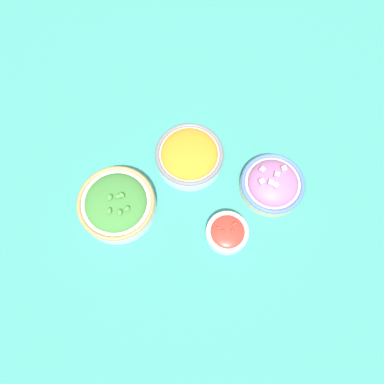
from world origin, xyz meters
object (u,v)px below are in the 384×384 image
at_px(bowl_red_onion, 272,184).
at_px(bowl_carrots, 189,155).
at_px(bowl_cherry_tomatoes, 227,232).
at_px(bowl_broccoli, 117,204).

bearing_deg(bowl_red_onion, bowl_carrots, -62.89).
height_order(bowl_cherry_tomatoes, bowl_broccoli, bowl_broccoli).
relative_size(bowl_red_onion, bowl_broccoli, 0.85).
xyz_separation_m(bowl_cherry_tomatoes, bowl_carrots, (-0.07, -0.22, 0.01)).
bearing_deg(bowl_broccoli, bowl_red_onion, 145.17).
xyz_separation_m(bowl_carrots, bowl_broccoli, (0.23, -0.03, 0.00)).
relative_size(bowl_red_onion, bowl_carrots, 0.92).
xyz_separation_m(bowl_red_onion, bowl_broccoli, (0.34, -0.24, 0.01)).
distance_m(bowl_red_onion, bowl_carrots, 0.24).
bearing_deg(bowl_carrots, bowl_broccoli, -6.57).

